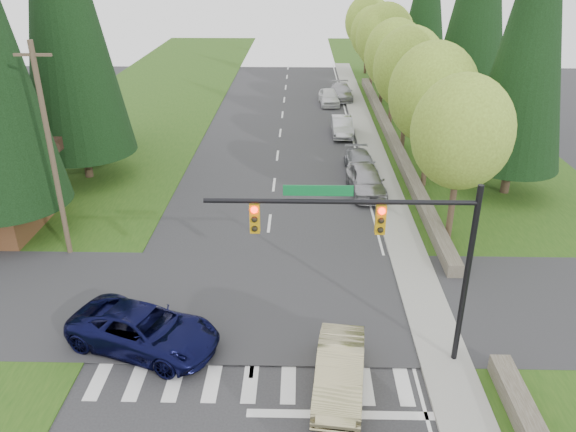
{
  "coord_description": "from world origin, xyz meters",
  "views": [
    {
      "loc": [
        1.63,
        -11.58,
        13.34
      ],
      "look_at": [
        1.12,
        10.56,
        2.8
      ],
      "focal_mm": 35.0,
      "sensor_mm": 36.0,
      "label": 1
    }
  ],
  "objects_px": {
    "suv_navy": "(144,330)",
    "parked_car_c": "(342,126)",
    "parked_car_a": "(366,180)",
    "parked_car_e": "(341,92)",
    "parked_car_d": "(329,97)",
    "parked_car_b": "(361,163)",
    "sedan_champagne": "(340,371)"
  },
  "relations": [
    {
      "from": "suv_navy",
      "to": "parked_car_a",
      "type": "bearing_deg",
      "value": -12.92
    },
    {
      "from": "parked_car_b",
      "to": "parked_car_d",
      "type": "distance_m",
      "value": 17.98
    },
    {
      "from": "suv_navy",
      "to": "parked_car_e",
      "type": "bearing_deg",
      "value": 6.02
    },
    {
      "from": "suv_navy",
      "to": "parked_car_a",
      "type": "xyz_separation_m",
      "value": [
        9.62,
        14.81,
        0.05
      ]
    },
    {
      "from": "suv_navy",
      "to": "parked_car_b",
      "type": "height_order",
      "value": "suv_navy"
    },
    {
      "from": "parked_car_a",
      "to": "sedan_champagne",
      "type": "bearing_deg",
      "value": -103.53
    },
    {
      "from": "parked_car_e",
      "to": "parked_car_d",
      "type": "bearing_deg",
      "value": -122.64
    },
    {
      "from": "parked_car_e",
      "to": "parked_car_a",
      "type": "bearing_deg",
      "value": -91.55
    },
    {
      "from": "parked_car_c",
      "to": "parked_car_d",
      "type": "relative_size",
      "value": 1.02
    },
    {
      "from": "parked_car_a",
      "to": "parked_car_c",
      "type": "distance_m",
      "value": 11.71
    },
    {
      "from": "parked_car_a",
      "to": "parked_car_e",
      "type": "distance_m",
      "value": 23.55
    },
    {
      "from": "suv_navy",
      "to": "sedan_champagne",
      "type": "bearing_deg",
      "value": -85.81
    },
    {
      "from": "sedan_champagne",
      "to": "suv_navy",
      "type": "height_order",
      "value": "suv_navy"
    },
    {
      "from": "suv_navy",
      "to": "parked_car_c",
      "type": "xyz_separation_m",
      "value": [
        8.92,
        26.5,
        -0.05
      ]
    },
    {
      "from": "parked_car_b",
      "to": "parked_car_d",
      "type": "bearing_deg",
      "value": 90.56
    },
    {
      "from": "parked_car_c",
      "to": "parked_car_e",
      "type": "bearing_deg",
      "value": 86.02
    },
    {
      "from": "parked_car_d",
      "to": "parked_car_e",
      "type": "height_order",
      "value": "parked_car_d"
    },
    {
      "from": "parked_car_b",
      "to": "parked_car_d",
      "type": "xyz_separation_m",
      "value": [
        -1.31,
        17.93,
        0.09
      ]
    },
    {
      "from": "parked_car_d",
      "to": "parked_car_c",
      "type": "bearing_deg",
      "value": -90.62
    },
    {
      "from": "parked_car_c",
      "to": "parked_car_e",
      "type": "height_order",
      "value": "parked_car_c"
    },
    {
      "from": "parked_car_a",
      "to": "suv_navy",
      "type": "bearing_deg",
      "value": -127.75
    },
    {
      "from": "sedan_champagne",
      "to": "suv_navy",
      "type": "distance_m",
      "value": 7.3
    },
    {
      "from": "parked_car_c",
      "to": "parked_car_d",
      "type": "bearing_deg",
      "value": 92.98
    },
    {
      "from": "parked_car_a",
      "to": "parked_car_b",
      "type": "height_order",
      "value": "parked_car_a"
    },
    {
      "from": "parked_car_a",
      "to": "parked_car_e",
      "type": "bearing_deg",
      "value": 85.25
    },
    {
      "from": "parked_car_c",
      "to": "parked_car_b",
      "type": "bearing_deg",
      "value": -85.74
    },
    {
      "from": "sedan_champagne",
      "to": "parked_car_d",
      "type": "xyz_separation_m",
      "value": [
        1.29,
        38.19,
        0.01
      ]
    },
    {
      "from": "sedan_champagne",
      "to": "parked_car_d",
      "type": "relative_size",
      "value": 1.02
    },
    {
      "from": "suv_navy",
      "to": "parked_car_c",
      "type": "distance_m",
      "value": 27.96
    },
    {
      "from": "parked_car_b",
      "to": "parked_car_c",
      "type": "height_order",
      "value": "parked_car_c"
    },
    {
      "from": "sedan_champagne",
      "to": "parked_car_c",
      "type": "bearing_deg",
      "value": 92.6
    },
    {
      "from": "parked_car_a",
      "to": "parked_car_c",
      "type": "height_order",
      "value": "parked_car_a"
    }
  ]
}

